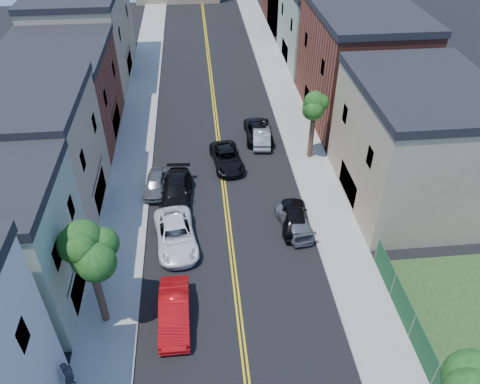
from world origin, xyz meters
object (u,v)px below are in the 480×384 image
object	(u,v)px
red_sedan	(175,311)
black_car_left	(176,191)
grey_car_right	(294,221)
silver_car_right	(261,136)
black_car_right	(295,217)
white_pickup	(176,235)
dark_car_right_far	(258,130)
pedestrian_left	(68,375)
black_suv_lane	(227,158)
grey_car_left	(155,184)

from	to	relation	value
red_sedan	black_car_left	size ratio (longest dim) A/B	0.91
grey_car_right	silver_car_right	size ratio (longest dim) A/B	1.05
black_car_right	black_car_left	bearing A→B (deg)	-17.75
white_pickup	black_car_right	xyz separation A→B (m)	(8.63, 1.08, -0.01)
red_sedan	black_car_right	bearing A→B (deg)	41.44
red_sedan	black_car_left	xyz separation A→B (m)	(0.00, 11.61, -0.02)
silver_car_right	dark_car_right_far	distance (m)	1.10
black_car_right	pedestrian_left	distance (m)	17.97
silver_car_right	black_suv_lane	size ratio (longest dim) A/B	0.87
pedestrian_left	black_suv_lane	bearing A→B (deg)	-15.55
grey_car_left	silver_car_right	bearing A→B (deg)	39.36
black_car_left	grey_car_right	world-z (taller)	black_car_left
grey_car_left	pedestrian_left	xyz separation A→B (m)	(-3.60, -16.55, 0.45)
silver_car_right	black_suv_lane	world-z (taller)	silver_car_right
white_pickup	black_car_left	bearing A→B (deg)	82.85
black_car_right	pedestrian_left	bearing A→B (deg)	46.12
black_car_right	dark_car_right_far	world-z (taller)	black_car_right
white_pickup	silver_car_right	xyz separation A→B (m)	(7.77, 12.83, -0.07)
grey_car_right	pedestrian_left	distance (m)	17.75
dark_car_right_far	pedestrian_left	xyz separation A→B (m)	(-12.90, -24.18, 0.41)
white_pickup	grey_car_left	bearing A→B (deg)	98.00
grey_car_right	silver_car_right	bearing A→B (deg)	-94.01
silver_car_right	black_suv_lane	xyz separation A→B (m)	(-3.47, -3.39, -0.02)
black_car_right	white_pickup	bearing A→B (deg)	14.07
grey_car_left	black_suv_lane	size ratio (longest dim) A/B	0.78
black_car_left	dark_car_right_far	size ratio (longest dim) A/B	1.06
black_car_right	pedestrian_left	xyz separation A→B (m)	(-13.93, -11.35, 0.34)
black_suv_lane	pedestrian_left	distance (m)	21.93
black_suv_lane	grey_car_right	bearing A→B (deg)	-70.99
black_car_right	black_suv_lane	size ratio (longest dim) A/B	0.91
black_suv_lane	red_sedan	bearing A→B (deg)	-112.30
black_car_right	silver_car_right	distance (m)	11.78
white_pickup	black_car_left	world-z (taller)	black_car_left
white_pickup	black_car_right	size ratio (longest dim) A/B	1.24
white_pickup	grey_car_right	size ratio (longest dim) A/B	1.24
grey_car_left	black_car_left	distance (m)	2.10
grey_car_right	black_car_right	xyz separation A→B (m)	(0.08, 0.24, 0.12)
silver_car_right	white_pickup	bearing A→B (deg)	64.84
silver_car_right	black_suv_lane	distance (m)	4.85
grey_car_left	black_car_left	size ratio (longest dim) A/B	0.72
red_sedan	dark_car_right_far	world-z (taller)	red_sedan
grey_car_left	grey_car_right	world-z (taller)	grey_car_left
black_car_left	black_suv_lane	world-z (taller)	black_car_left
grey_car_left	black_car_left	xyz separation A→B (m)	(1.70, -1.24, 0.12)
white_pickup	black_car_right	bearing A→B (deg)	-0.02
silver_car_right	red_sedan	bearing A→B (deg)	74.20
red_sedan	silver_car_right	size ratio (longest dim) A/B	1.13
black_car_left	silver_car_right	distance (m)	11.00
grey_car_right	dark_car_right_far	distance (m)	13.11
grey_car_left	grey_car_right	size ratio (longest dim) A/B	0.86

